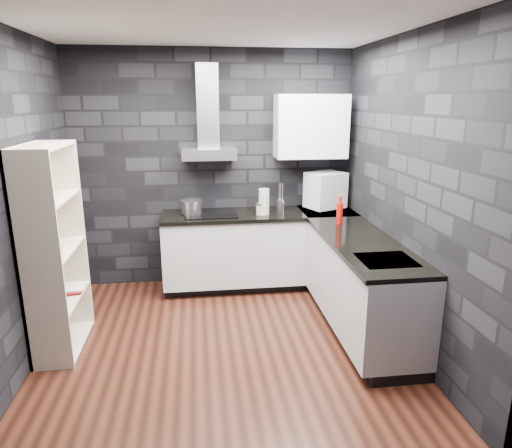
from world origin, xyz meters
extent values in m
plane|color=#3D1B12|center=(0.00, 0.00, 0.00)|extent=(3.20, 3.20, 0.00)
plane|color=silver|center=(0.00, 0.00, 2.70)|extent=(3.20, 3.20, 0.00)
cube|color=black|center=(0.00, 1.62, 1.35)|extent=(3.20, 0.05, 2.70)
cube|color=black|center=(0.00, -1.62, 1.35)|extent=(3.20, 0.05, 2.70)
cube|color=black|center=(-1.62, 0.00, 1.35)|extent=(0.05, 3.20, 2.70)
cube|color=black|center=(1.62, 0.00, 1.35)|extent=(0.05, 3.20, 2.70)
cube|color=black|center=(0.50, 1.34, 0.05)|extent=(2.18, 0.50, 0.10)
cube|color=black|center=(1.34, 0.10, 0.05)|extent=(0.50, 1.78, 0.10)
cube|color=silver|center=(0.50, 1.30, 0.48)|extent=(2.20, 0.60, 0.76)
cube|color=silver|center=(1.30, 0.10, 0.48)|extent=(0.60, 1.80, 0.76)
cube|color=black|center=(0.50, 1.29, 0.88)|extent=(2.20, 0.62, 0.04)
cube|color=black|center=(1.29, 0.10, 0.88)|extent=(0.62, 1.80, 0.04)
cube|color=black|center=(1.30, 1.30, 0.88)|extent=(0.62, 0.62, 0.04)
cube|color=#A5A6AA|center=(-0.05, 1.43, 1.56)|extent=(0.60, 0.34, 0.12)
cube|color=#A5A6AA|center=(-0.05, 1.50, 2.07)|extent=(0.24, 0.20, 0.90)
cube|color=silver|center=(1.10, 1.43, 1.85)|extent=(0.80, 0.35, 0.70)
cube|color=black|center=(-0.05, 1.30, 0.91)|extent=(0.58, 0.50, 0.01)
cube|color=#A5A6AA|center=(1.30, -0.40, 0.89)|extent=(0.44, 0.40, 0.01)
cylinder|color=silver|center=(-0.27, 1.31, 0.98)|extent=(0.30, 0.30, 0.13)
cylinder|color=silver|center=(0.54, 1.21, 1.04)|extent=(0.12, 0.12, 0.29)
cylinder|color=tan|center=(0.50, 1.21, 0.96)|extent=(0.11, 0.11, 0.11)
cylinder|color=silver|center=(0.75, 1.36, 0.96)|extent=(0.10, 0.10, 0.12)
cube|color=#BABCC2|center=(1.29, 1.37, 1.12)|extent=(0.50, 0.46, 0.41)
cylinder|color=#AE0B06|center=(1.25, 0.71, 1.01)|extent=(0.08, 0.08, 0.22)
cube|color=beige|center=(-1.42, 0.18, 0.90)|extent=(0.38, 0.81, 1.80)
imported|color=white|center=(-1.42, 0.11, 0.94)|extent=(0.25, 0.25, 0.05)
imported|color=maroon|center=(-1.43, 0.30, 0.57)|extent=(0.16, 0.05, 0.22)
imported|color=#B2B2B2|center=(-1.42, 0.35, 0.59)|extent=(0.17, 0.03, 0.23)
camera|label=1|loc=(-0.19, -3.70, 2.15)|focal=32.00mm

